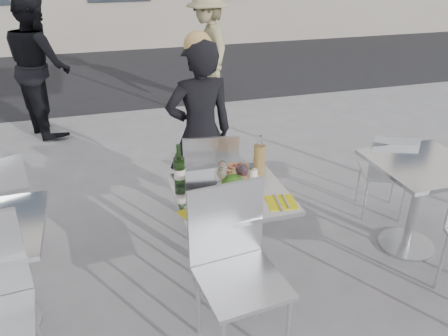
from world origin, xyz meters
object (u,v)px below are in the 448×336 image
object	(u,v)px
woman_diner	(200,134)
pedestrian_b	(208,49)
carafe	(259,159)
wineglass_white_a	(222,174)
chair_far	(210,176)
napkin_left	(197,214)
main_table	(230,219)
pizza_near	(233,200)
side_table_right	(419,188)
wineglass_red_a	(244,171)
wineglass_white_b	(223,167)
pedestrian_a	(39,65)
side_chair_rfar	(387,168)
napkin_right	(281,202)
chair_near	(234,258)
salad_plate	(233,183)
wine_bottle	(179,170)
pizza_far	(237,173)
wineglass_red_b	(241,170)
sugar_shaker	(253,173)

from	to	relation	value
woman_diner	pedestrian_b	size ratio (longest dim) A/B	0.94
carafe	wineglass_white_a	bearing A→B (deg)	-158.26
chair_far	napkin_left	world-z (taller)	chair_far
main_table	pizza_near	xyz separation A→B (m)	(-0.02, -0.12, 0.22)
side_table_right	wineglass_red_a	world-z (taller)	wineglass_red_a
main_table	wineglass_white_a	bearing A→B (deg)	125.08
wineglass_white_b	wineglass_red_a	size ratio (longest dim) A/B	1.00
pedestrian_a	napkin_left	distance (m)	3.85
side_chair_rfar	napkin_right	distance (m)	1.47
pedestrian_b	napkin_left	distance (m)	4.37
chair_near	pedestrian_a	distance (m)	4.17
pizza_near	carafe	distance (m)	0.43
side_table_right	carafe	size ratio (longest dim) A/B	2.59
chair_far	chair_near	world-z (taller)	chair_near
pizza_near	salad_plate	size ratio (longest dim) A/B	1.58
side_chair_rfar	napkin_right	bearing A→B (deg)	48.90
chair_far	napkin_left	bearing A→B (deg)	78.92
side_chair_rfar	woman_diner	world-z (taller)	woman_diner
napkin_left	pedestrian_a	bearing A→B (deg)	85.79
wineglass_white_a	wineglass_white_b	world-z (taller)	same
main_table	chair_far	distance (m)	0.62
wine_bottle	chair_far	bearing A→B (deg)	54.20
side_table_right	napkin_left	bearing A→B (deg)	-173.57
side_chair_rfar	pizza_far	xyz separation A→B (m)	(-1.43, -0.23, 0.28)
pedestrian_a	salad_plate	xyz separation A→B (m)	(1.43, -3.43, -0.09)
main_table	chair_near	world-z (taller)	chair_near
woman_diner	pedestrian_a	world-z (taller)	pedestrian_a
chair_near	wineglass_white_a	xyz separation A→B (m)	(0.08, 0.53, 0.26)
woman_diner	wineglass_red_b	world-z (taller)	woman_diner
main_table	side_chair_rfar	distance (m)	1.61
woman_diner	wineglass_red_a	xyz separation A→B (m)	(0.08, -0.90, 0.08)
wineglass_red_a	side_table_right	bearing A→B (deg)	-2.23
chair_far	pedestrian_b	size ratio (longest dim) A/B	0.55
chair_near	pedestrian_a	size ratio (longest dim) A/B	0.58
woman_diner	sugar_shaker	distance (m)	0.86
pizza_near	sugar_shaker	xyz separation A→B (m)	(0.21, 0.23, 0.04)
wineglass_white_a	wineglass_red_b	bearing A→B (deg)	6.42
napkin_right	sugar_shaker	bearing A→B (deg)	110.88
chair_far	woman_diner	distance (m)	0.40
side_chair_rfar	pizza_near	world-z (taller)	side_chair_rfar
main_table	pizza_near	world-z (taller)	pizza_near
wine_bottle	napkin_left	distance (m)	0.39
side_table_right	pizza_near	distance (m)	1.54
pedestrian_a	napkin_left	xyz separation A→B (m)	(1.13, -3.68, -0.12)
wineglass_white_a	chair_near	bearing A→B (deg)	-98.86
pedestrian_a	wine_bottle	xyz separation A→B (m)	(1.10, -3.30, -0.01)
wineglass_red_b	main_table	bearing A→B (deg)	-141.37
woman_diner	wineglass_white_a	world-z (taller)	woman_diner
pedestrian_a	wineglass_red_b	xyz separation A→B (m)	(1.49, -3.41, -0.02)
side_table_right	wine_bottle	size ratio (longest dim) A/B	2.54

